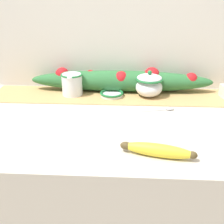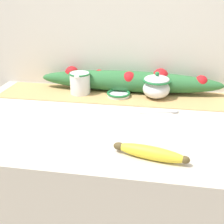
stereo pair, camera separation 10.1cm
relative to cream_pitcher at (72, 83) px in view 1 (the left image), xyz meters
name	(u,v)px [view 1 (the left image)]	position (x,y,z in m)	size (l,w,h in m)	color
countertop	(118,212)	(0.22, -0.24, -0.53)	(1.30, 0.73, 0.94)	beige
back_wall	(122,34)	(0.22, 0.14, 0.20)	(2.10, 0.04, 2.40)	silver
table_runner	(121,96)	(0.22, 0.00, -0.06)	(1.20, 0.23, 0.00)	tan
cream_pitcher	(72,83)	(0.00, 0.00, 0.00)	(0.10, 0.12, 0.10)	white
sugar_bowl	(149,85)	(0.35, 0.00, 0.00)	(0.12, 0.12, 0.12)	white
small_dish	(112,94)	(0.18, -0.01, -0.04)	(0.11, 0.11, 0.02)	white
banana	(158,150)	(0.35, -0.50, -0.04)	(0.23, 0.08, 0.04)	yellow
spoon	(167,109)	(0.42, -0.15, -0.05)	(0.16, 0.05, 0.01)	#B7B7BC
poinsettia_garland	(122,80)	(0.23, 0.06, 0.00)	(0.87, 0.11, 0.12)	#2D6B38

